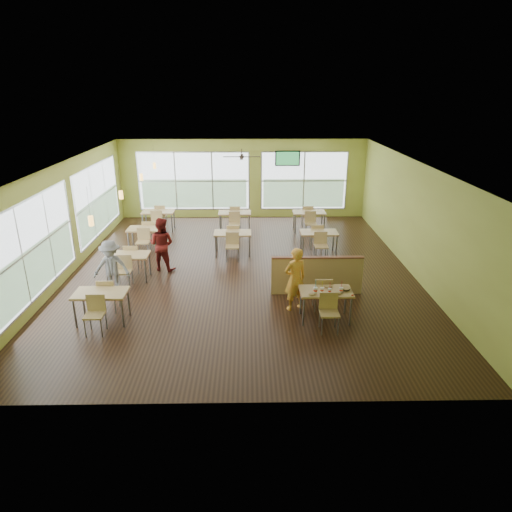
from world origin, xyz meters
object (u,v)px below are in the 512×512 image
Objects in this scene: main_table at (326,295)px; half_wall_divider at (317,275)px; food_basket at (345,288)px; man_plaid at (295,279)px.

half_wall_divider reaches higher than main_table.
man_plaid is at bearing 154.92° from food_basket.
man_plaid reaches higher than half_wall_divider.
man_plaid reaches higher than food_basket.
man_plaid is 6.27× the size of food_basket.
half_wall_divider is at bearing 107.63° from food_basket.
half_wall_divider reaches higher than food_basket.
man_plaid is at bearing 140.19° from main_table.
main_table is at bearing -175.85° from food_basket.
food_basket is (0.45, -1.42, 0.26)m from half_wall_divider.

